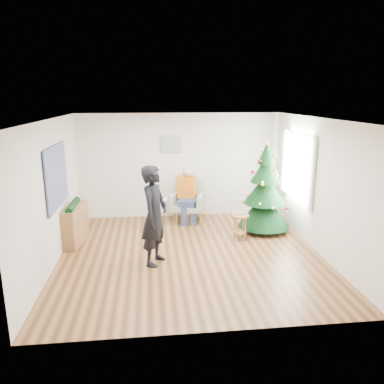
{
  "coord_description": "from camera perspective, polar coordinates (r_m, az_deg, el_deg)",
  "views": [
    {
      "loc": [
        -0.73,
        -6.72,
        2.99
      ],
      "look_at": [
        0.1,
        0.6,
        1.1
      ],
      "focal_mm": 35.0,
      "sensor_mm": 36.0,
      "label": 1
    }
  ],
  "objects": [
    {
      "name": "curtains",
      "position": [
        8.48,
        15.64,
        3.73
      ],
      "size": [
        0.05,
        1.75,
        1.5
      ],
      "color": "white",
      "rests_on": "wall_right"
    },
    {
      "name": "seated_person",
      "position": [
        9.07,
        -0.73,
        -0.35
      ],
      "size": [
        0.53,
        0.69,
        1.33
      ],
      "rotation": [
        0.0,
        0.0,
        -0.33
      ],
      "color": "navy",
      "rests_on": "armchair"
    },
    {
      "name": "wall_right",
      "position": [
        7.65,
        18.71,
        0.84
      ],
      "size": [
        0.0,
        5.0,
        5.0
      ],
      "primitive_type": "plane",
      "rotation": [
        1.57,
        0.0,
        -1.57
      ],
      "color": "silver",
      "rests_on": "floor"
    },
    {
      "name": "standing_man",
      "position": [
        6.75,
        -5.74,
        -3.6
      ],
      "size": [
        0.66,
        0.79,
        1.83
      ],
      "primitive_type": "imported",
      "rotation": [
        0.0,
        0.0,
        1.17
      ],
      "color": "black",
      "rests_on": "floor"
    },
    {
      "name": "window_panel",
      "position": [
        8.49,
        15.82,
        3.73
      ],
      "size": [
        0.04,
        1.3,
        1.4
      ],
      "primitive_type": "cube",
      "color": "white",
      "rests_on": "wall_right"
    },
    {
      "name": "laptop",
      "position": [
        7.99,
        7.36,
        -3.34
      ],
      "size": [
        0.31,
        0.2,
        0.02
      ],
      "primitive_type": "imported",
      "rotation": [
        0.0,
        0.0,
        -0.02
      ],
      "color": "silver",
      "rests_on": "stool"
    },
    {
      "name": "wall_back",
      "position": [
        9.4,
        -1.91,
        4.03
      ],
      "size": [
        5.0,
        0.0,
        5.0
      ],
      "primitive_type": "plane",
      "rotation": [
        1.57,
        0.0,
        0.0
      ],
      "color": "silver",
      "rests_on": "floor"
    },
    {
      "name": "stool",
      "position": [
        8.08,
        7.29,
        -5.28
      ],
      "size": [
        0.37,
        0.37,
        0.56
      ],
      "rotation": [
        0.0,
        0.0,
        -0.37
      ],
      "color": "brown",
      "rests_on": "floor"
    },
    {
      "name": "floor",
      "position": [
        7.39,
        -0.25,
        -9.47
      ],
      "size": [
        5.0,
        5.0,
        0.0
      ],
      "primitive_type": "plane",
      "color": "brown",
      "rests_on": "ground"
    },
    {
      "name": "garland",
      "position": [
        8.05,
        -17.69,
        -1.95
      ],
      "size": [
        0.14,
        0.9,
        0.14
      ],
      "primitive_type": "cylinder",
      "rotation": [
        1.57,
        0.0,
        0.0
      ],
      "color": "black",
      "rests_on": "console"
    },
    {
      "name": "armchair",
      "position": [
        9.21,
        -0.63,
        -2.11
      ],
      "size": [
        0.92,
        0.9,
        1.01
      ],
      "rotation": [
        0.0,
        0.0,
        -0.33
      ],
      "color": "gray",
      "rests_on": "floor"
    },
    {
      "name": "wall_front",
      "position": [
        4.61,
        3.12,
        -7.17
      ],
      "size": [
        5.0,
        0.0,
        5.0
      ],
      "primitive_type": "plane",
      "rotation": [
        -1.57,
        0.0,
        0.0
      ],
      "color": "silver",
      "rests_on": "floor"
    },
    {
      "name": "framed_picture",
      "position": [
        9.27,
        -3.16,
        7.3
      ],
      "size": [
        0.52,
        0.05,
        0.42
      ],
      "color": "tan",
      "rests_on": "wall_back"
    },
    {
      "name": "game_controller",
      "position": [
        6.63,
        -4.12,
        -1.12
      ],
      "size": [
        0.08,
        0.13,
        0.04
      ],
      "primitive_type": "cube",
      "rotation": [
        0.0,
        0.0,
        -0.4
      ],
      "color": "white",
      "rests_on": "standing_man"
    },
    {
      "name": "console",
      "position": [
        8.17,
        -17.46,
        -4.78
      ],
      "size": [
        0.43,
        1.03,
        0.8
      ],
      "primitive_type": "cube",
      "rotation": [
        0.0,
        0.0,
        -0.13
      ],
      "color": "brown",
      "rests_on": "floor"
    },
    {
      "name": "wall_left",
      "position": [
        7.15,
        -20.59,
        -0.22
      ],
      "size": [
        0.0,
        5.0,
        5.0
      ],
      "primitive_type": "plane",
      "rotation": [
        1.57,
        0.0,
        1.57
      ],
      "color": "silver",
      "rests_on": "floor"
    },
    {
      "name": "tapestry",
      "position": [
        7.37,
        -19.92,
        2.26
      ],
      "size": [
        0.03,
        1.5,
        1.15
      ],
      "primitive_type": "cube",
      "color": "black",
      "rests_on": "wall_left"
    },
    {
      "name": "ceiling",
      "position": [
        6.77,
        -0.28,
        11.08
      ],
      "size": [
        5.0,
        5.0,
        0.0
      ],
      "primitive_type": "plane",
      "rotation": [
        3.14,
        0.0,
        0.0
      ],
      "color": "white",
      "rests_on": "wall_back"
    },
    {
      "name": "christmas_tree",
      "position": [
        8.54,
        11.05,
        0.24
      ],
      "size": [
        1.16,
        1.16,
        2.09
      ],
      "rotation": [
        0.0,
        0.0,
        -0.29
      ],
      "color": "#3F2816",
      "rests_on": "floor"
    }
  ]
}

